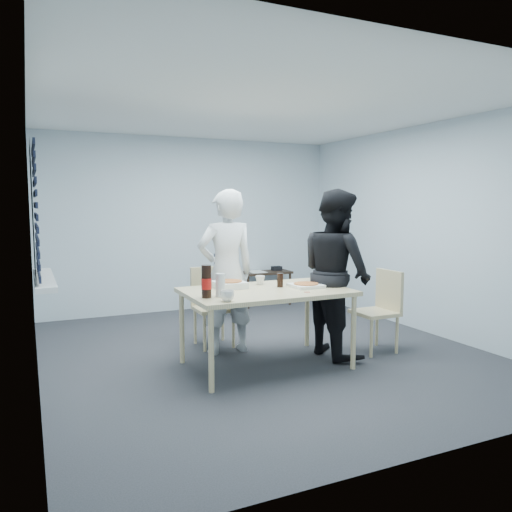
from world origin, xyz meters
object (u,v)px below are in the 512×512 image
side_table (266,276)px  chair_far (211,300)px  person_black (336,273)px  dining_table (266,295)px  backpack (225,268)px  stool (225,289)px  chair_right (381,305)px  mug_a (227,296)px  person_white (226,272)px  soda_bottle (206,282)px  mug_b (260,280)px

side_table → chair_far: bearing=-131.3°
chair_far → person_black: person_black is taller
dining_table → backpack: 2.13m
stool → chair_right: bearing=-65.1°
backpack → mug_a: bearing=-99.7°
chair_far → chair_right: same height
dining_table → side_table: size_ratio=1.95×
backpack → stool: bearing=101.0°
chair_right → mug_a: bearing=-170.0°
dining_table → side_table: dining_table is taller
dining_table → person_white: person_white is taller
stool → side_table: bearing=33.2°
side_table → stool: (-0.93, -0.61, -0.03)m
mug_a → soda_bottle: soda_bottle is taller
chair_right → soda_bottle: bearing=-176.9°
chair_far → backpack: size_ratio=2.31×
dining_table → chair_far: bearing=103.4°
stool → backpack: (0.00, -0.01, 0.30)m
stool → mug_a: bearing=-110.7°
side_table → backpack: 1.14m
chair_far → soda_bottle: (-0.44, -1.13, 0.40)m
stool → mug_a: (-0.95, -2.50, 0.40)m
backpack → mug_b: size_ratio=3.86×
person_black → side_table: 2.74m
mug_b → soda_bottle: size_ratio=0.34×
side_table → mug_b: bearing=-117.0°
mug_b → backpack: bearing=80.4°
dining_table → chair_right: bearing=-2.1°
dining_table → mug_a: bearing=-145.2°
stool → mug_a: size_ratio=4.36×
chair_far → backpack: 1.30m
stool → backpack: bearing=-90.0°
person_white → mug_a: size_ratio=14.39×
person_black → stool: person_black is taller
person_black → soda_bottle: (-1.53, -0.21, 0.03)m
mug_b → soda_bottle: bearing=-148.2°
person_white → side_table: (1.49, 2.11, -0.42)m
dining_table → stool: bearing=79.8°
side_table → stool: side_table is taller
stool → mug_b: bearing=-99.5°
person_black → mug_a: size_ratio=14.39×
person_white → mug_b: (0.26, -0.30, -0.07)m
side_table → mug_a: 3.65m
dining_table → chair_far: chair_far is taller
mug_b → mug_a: bearing=-132.7°
stool → mug_b: (-0.30, -1.81, 0.39)m
chair_right → person_black: (-0.53, 0.10, 0.37)m
chair_right → person_black: size_ratio=0.50×
chair_far → side_table: (1.54, 1.75, -0.05)m
person_white → mug_b: 0.41m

